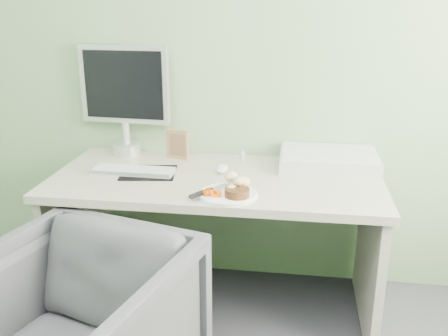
# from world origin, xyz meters

# --- Properties ---
(wall_back) EXTENTS (3.50, 0.00, 3.50)m
(wall_back) POSITION_xyz_m (0.00, 2.00, 1.35)
(wall_back) COLOR gray
(wall_back) RESTS_ON floor
(desk) EXTENTS (1.60, 0.75, 0.73)m
(desk) POSITION_xyz_m (0.00, 1.62, 0.55)
(desk) COLOR #B0A993
(desk) RESTS_ON floor
(plate) EXTENTS (0.26, 0.26, 0.01)m
(plate) POSITION_xyz_m (0.09, 1.38, 0.74)
(plate) COLOR white
(plate) RESTS_ON desk
(steak) EXTENTS (0.14, 0.14, 0.03)m
(steak) POSITION_xyz_m (0.14, 1.35, 0.76)
(steak) COLOR black
(steak) RESTS_ON plate
(potato_pile) EXTENTS (0.13, 0.10, 0.07)m
(potato_pile) POSITION_xyz_m (0.13, 1.42, 0.78)
(potato_pile) COLOR tan
(potato_pile) RESTS_ON plate
(carrot_heap) EXTENTS (0.08, 0.07, 0.04)m
(carrot_heap) POSITION_xyz_m (0.03, 1.35, 0.76)
(carrot_heap) COLOR #F55C05
(carrot_heap) RESTS_ON plate
(steak_knife) EXTENTS (0.14, 0.20, 0.02)m
(steak_knife) POSITION_xyz_m (-0.01, 1.34, 0.76)
(steak_knife) COLOR silver
(steak_knife) RESTS_ON plate
(mousepad) EXTENTS (0.29, 0.27, 0.00)m
(mousepad) POSITION_xyz_m (-0.34, 1.62, 0.73)
(mousepad) COLOR black
(mousepad) RESTS_ON desk
(keyboard) EXTENTS (0.40, 0.13, 0.02)m
(keyboard) POSITION_xyz_m (-0.41, 1.61, 0.75)
(keyboard) COLOR white
(keyboard) RESTS_ON desk
(computer_mouse) EXTENTS (0.06, 0.10, 0.04)m
(computer_mouse) POSITION_xyz_m (0.02, 1.69, 0.75)
(computer_mouse) COLOR white
(computer_mouse) RESTS_ON desk
(photo_frame) EXTENTS (0.13, 0.05, 0.16)m
(photo_frame) POSITION_xyz_m (-0.25, 1.87, 0.81)
(photo_frame) COLOR #A7844E
(photo_frame) RESTS_ON desk
(eyedrop_bottle) EXTENTS (0.02, 0.02, 0.07)m
(eyedrop_bottle) POSITION_xyz_m (0.10, 1.90, 0.76)
(eyedrop_bottle) COLOR white
(eyedrop_bottle) RESTS_ON desk
(scanner) EXTENTS (0.49, 0.33, 0.08)m
(scanner) POSITION_xyz_m (0.55, 1.84, 0.77)
(scanner) COLOR silver
(scanner) RESTS_ON desk
(monitor) EXTENTS (0.50, 0.15, 0.59)m
(monitor) POSITION_xyz_m (-0.55, 1.94, 1.06)
(monitor) COLOR silver
(monitor) RESTS_ON desk
(desk_chair) EXTENTS (0.92, 0.94, 0.70)m
(desk_chair) POSITION_xyz_m (-0.40, 0.84, 0.35)
(desk_chair) COLOR #38383D
(desk_chair) RESTS_ON floor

